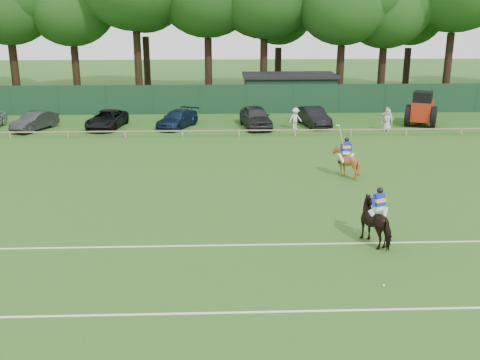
{
  "coord_description": "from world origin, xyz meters",
  "views": [
    {
      "loc": [
        -0.41,
        -20.92,
        8.78
      ],
      "look_at": [
        0.5,
        3.0,
        1.4
      ],
      "focal_mm": 42.0,
      "sensor_mm": 36.0,
      "label": 1
    }
  ],
  "objects_px": {
    "utility_shed": "(289,91)",
    "spectator_right": "(387,120)",
    "sedan_navy": "(177,119)",
    "estate_black": "(313,117)",
    "spectator_left": "(295,119)",
    "tractor": "(422,109)",
    "spectator_mid": "(386,119)",
    "sedan_grey": "(35,121)",
    "hatch_grey": "(256,117)",
    "polo_ball": "(384,286)",
    "suv_black": "(107,119)",
    "horse_dark": "(378,222)",
    "horse_chestnut": "(346,163)"
  },
  "relations": [
    {
      "from": "sedan_navy",
      "to": "spectator_mid",
      "type": "xyz_separation_m",
      "value": [
        15.56,
        -1.81,
        0.24
      ]
    },
    {
      "from": "hatch_grey",
      "to": "tractor",
      "type": "relative_size",
      "value": 1.27
    },
    {
      "from": "horse_chestnut",
      "to": "suv_black",
      "type": "bearing_deg",
      "value": -37.07
    },
    {
      "from": "utility_shed",
      "to": "spectator_right",
      "type": "bearing_deg",
      "value": -59.85
    },
    {
      "from": "horse_chestnut",
      "to": "spectator_mid",
      "type": "distance_m",
      "value": 12.99
    },
    {
      "from": "hatch_grey",
      "to": "tractor",
      "type": "bearing_deg",
      "value": -7.12
    },
    {
      "from": "hatch_grey",
      "to": "estate_black",
      "type": "bearing_deg",
      "value": -1.95
    },
    {
      "from": "horse_dark",
      "to": "estate_black",
      "type": "xyz_separation_m",
      "value": [
        1.22,
        22.6,
        -0.15
      ]
    },
    {
      "from": "spectator_left",
      "to": "spectator_right",
      "type": "height_order",
      "value": "spectator_right"
    },
    {
      "from": "sedan_grey",
      "to": "polo_ball",
      "type": "relative_size",
      "value": 45.09
    },
    {
      "from": "sedan_navy",
      "to": "hatch_grey",
      "type": "distance_m",
      "value": 5.97
    },
    {
      "from": "utility_shed",
      "to": "hatch_grey",
      "type": "bearing_deg",
      "value": -112.2
    },
    {
      "from": "estate_black",
      "to": "sedan_grey",
      "type": "bearing_deg",
      "value": 170.25
    },
    {
      "from": "spectator_left",
      "to": "horse_dark",
      "type": "bearing_deg",
      "value": -110.63
    },
    {
      "from": "hatch_grey",
      "to": "spectator_left",
      "type": "relative_size",
      "value": 2.98
    },
    {
      "from": "sedan_navy",
      "to": "polo_ball",
      "type": "distance_m",
      "value": 27.32
    },
    {
      "from": "sedan_grey",
      "to": "utility_shed",
      "type": "xyz_separation_m",
      "value": [
        20.14,
        9.16,
        0.87
      ]
    },
    {
      "from": "horse_chestnut",
      "to": "estate_black",
      "type": "height_order",
      "value": "horse_chestnut"
    },
    {
      "from": "horse_dark",
      "to": "estate_black",
      "type": "distance_m",
      "value": 22.63
    },
    {
      "from": "tractor",
      "to": "suv_black",
      "type": "bearing_deg",
      "value": -155.16
    },
    {
      "from": "sedan_grey",
      "to": "tractor",
      "type": "distance_m",
      "value": 29.39
    },
    {
      "from": "suv_black",
      "to": "estate_black",
      "type": "height_order",
      "value": "estate_black"
    },
    {
      "from": "sedan_grey",
      "to": "estate_black",
      "type": "bearing_deg",
      "value": 23.92
    },
    {
      "from": "horse_chestnut",
      "to": "sedan_navy",
      "type": "distance_m",
      "value": 16.79
    },
    {
      "from": "hatch_grey",
      "to": "utility_shed",
      "type": "distance_m",
      "value": 9.6
    },
    {
      "from": "horse_chestnut",
      "to": "hatch_grey",
      "type": "xyz_separation_m",
      "value": [
        -3.98,
        13.25,
        0.0
      ]
    },
    {
      "from": "suv_black",
      "to": "polo_ball",
      "type": "distance_m",
      "value": 29.38
    },
    {
      "from": "spectator_mid",
      "to": "polo_ball",
      "type": "relative_size",
      "value": 19.62
    },
    {
      "from": "horse_dark",
      "to": "spectator_mid",
      "type": "distance_m",
      "value": 21.53
    },
    {
      "from": "horse_chestnut",
      "to": "utility_shed",
      "type": "bearing_deg",
      "value": -84.7
    },
    {
      "from": "tractor",
      "to": "sedan_navy",
      "type": "bearing_deg",
      "value": -155.32
    },
    {
      "from": "horse_dark",
      "to": "sedan_navy",
      "type": "relative_size",
      "value": 0.46
    },
    {
      "from": "suv_black",
      "to": "spectator_right",
      "type": "bearing_deg",
      "value": 3.31
    },
    {
      "from": "spectator_left",
      "to": "tractor",
      "type": "distance_m",
      "value": 9.95
    },
    {
      "from": "sedan_navy",
      "to": "estate_black",
      "type": "relative_size",
      "value": 1.03
    },
    {
      "from": "estate_black",
      "to": "utility_shed",
      "type": "bearing_deg",
      "value": 84.13
    },
    {
      "from": "sedan_navy",
      "to": "spectator_left",
      "type": "bearing_deg",
      "value": 18.56
    },
    {
      "from": "spectator_left",
      "to": "tractor",
      "type": "height_order",
      "value": "tractor"
    },
    {
      "from": "suv_black",
      "to": "hatch_grey",
      "type": "xyz_separation_m",
      "value": [
        11.29,
        -0.22,
        0.15
      ]
    },
    {
      "from": "sedan_navy",
      "to": "tractor",
      "type": "distance_m",
      "value": 18.82
    },
    {
      "from": "spectator_left",
      "to": "spectator_mid",
      "type": "height_order",
      "value": "spectator_mid"
    },
    {
      "from": "suv_black",
      "to": "sedan_navy",
      "type": "bearing_deg",
      "value": 8.74
    },
    {
      "from": "sedan_navy",
      "to": "spectator_right",
      "type": "xyz_separation_m",
      "value": [
        15.64,
        -1.84,
        0.17
      ]
    },
    {
      "from": "spectator_mid",
      "to": "sedan_navy",
      "type": "bearing_deg",
      "value": -176.7
    },
    {
      "from": "horse_dark",
      "to": "spectator_left",
      "type": "bearing_deg",
      "value": -113.41
    },
    {
      "from": "hatch_grey",
      "to": "spectator_left",
      "type": "xyz_separation_m",
      "value": [
        2.95,
        -0.69,
        -0.01
      ]
    },
    {
      "from": "hatch_grey",
      "to": "spectator_right",
      "type": "distance_m",
      "value": 9.8
    },
    {
      "from": "hatch_grey",
      "to": "polo_ball",
      "type": "distance_m",
      "value": 25.82
    },
    {
      "from": "estate_black",
      "to": "spectator_mid",
      "type": "xyz_separation_m",
      "value": [
        5.11,
        -2.02,
        0.17
      ]
    },
    {
      "from": "estate_black",
      "to": "polo_ball",
      "type": "xyz_separation_m",
      "value": [
        -1.95,
        -26.17,
        -0.67
      ]
    }
  ]
}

